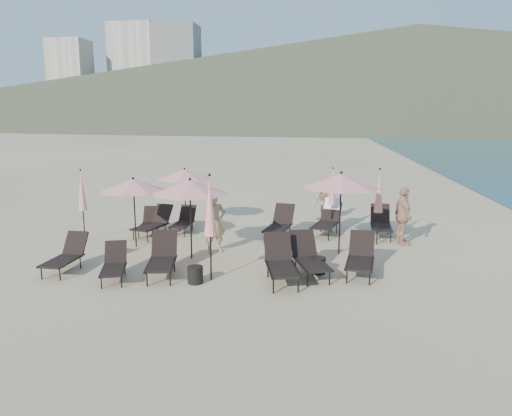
# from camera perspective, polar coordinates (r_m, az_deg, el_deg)

# --- Properties ---
(ground) EXTENTS (800.00, 800.00, 0.00)m
(ground) POSITION_cam_1_polar(r_m,az_deg,el_deg) (12.81, -0.68, -7.79)
(ground) COLOR #D6BA8C
(ground) RESTS_ON ground
(volcanic_headland) EXTENTS (690.00, 690.00, 55.00)m
(volcanic_headland) POSITION_cam_1_polar(r_m,az_deg,el_deg) (323.09, 19.92, 14.13)
(volcanic_headland) COLOR brown
(volcanic_headland) RESTS_ON ground
(hotel_skyline) EXTENTS (109.00, 82.00, 55.00)m
(hotel_skyline) POSITION_cam_1_polar(r_m,az_deg,el_deg) (299.51, -12.10, 14.39)
(hotel_skyline) COLOR beige
(hotel_skyline) RESTS_ON ground
(lounger_0) EXTENTS (0.68, 1.62, 0.92)m
(lounger_0) POSITION_cam_1_polar(r_m,az_deg,el_deg) (14.01, -20.89, -5.05)
(lounger_0) COLOR black
(lounger_0) RESTS_ON ground
(lounger_1) EXTENTS (0.94, 1.56, 0.84)m
(lounger_1) POSITION_cam_1_polar(r_m,az_deg,el_deg) (12.97, -15.91, -6.17)
(lounger_1) COLOR black
(lounger_1) RESTS_ON ground
(lounger_2) EXTENTS (0.97, 1.84, 1.01)m
(lounger_2) POSITION_cam_1_polar(r_m,az_deg,el_deg) (12.97, -10.67, -5.57)
(lounger_2) COLOR black
(lounger_2) RESTS_ON ground
(lounger_3) EXTENTS (1.06, 1.94, 1.06)m
(lounger_3) POSITION_cam_1_polar(r_m,az_deg,el_deg) (12.34, 2.86, -6.12)
(lounger_3) COLOR black
(lounger_3) RESTS_ON ground
(lounger_4) EXTENTS (1.17, 1.89, 1.02)m
(lounger_4) POSITION_cam_1_polar(r_m,az_deg,el_deg) (12.84, 6.07, -5.59)
(lounger_4) COLOR black
(lounger_4) RESTS_ON ground
(lounger_5) EXTENTS (0.89, 1.80, 1.00)m
(lounger_5) POSITION_cam_1_polar(r_m,az_deg,el_deg) (13.11, 11.85, -5.46)
(lounger_5) COLOR black
(lounger_5) RESTS_ON ground
(lounger_6) EXTENTS (0.78, 1.55, 0.85)m
(lounger_6) POSITION_cam_1_polar(r_m,az_deg,el_deg) (17.53, -12.10, -1.58)
(lounger_6) COLOR black
(lounger_6) RESTS_ON ground
(lounger_7) EXTENTS (1.07, 1.80, 0.97)m
(lounger_7) POSITION_cam_1_polar(r_m,az_deg,el_deg) (17.18, -11.58, -1.62)
(lounger_7) COLOR black
(lounger_7) RESTS_ON ground
(lounger_8) EXTENTS (0.63, 1.52, 0.86)m
(lounger_8) POSITION_cam_1_polar(r_m,az_deg,el_deg) (17.53, -8.26, -1.45)
(lounger_8) COLOR black
(lounger_8) RESTS_ON ground
(lounger_9) EXTENTS (1.00, 1.89, 1.03)m
(lounger_9) POSITION_cam_1_polar(r_m,az_deg,el_deg) (16.56, 2.71, -1.78)
(lounger_9) COLOR black
(lounger_9) RESTS_ON ground
(lounger_10) EXTENTS (1.14, 1.95, 1.15)m
(lounger_10) POSITION_cam_1_polar(r_m,az_deg,el_deg) (17.24, 8.21, -1.15)
(lounger_10) COLOR black
(lounger_10) RESTS_ON ground
(lounger_11) EXTENTS (0.75, 1.75, 0.99)m
(lounger_11) POSITION_cam_1_polar(r_m,az_deg,el_deg) (17.28, 14.08, -1.64)
(lounger_11) COLOR black
(lounger_11) RESTS_ON ground
(umbrella_open_0) EXTENTS (2.03, 2.03, 2.18)m
(umbrella_open_0) POSITION_cam_1_polar(r_m,az_deg,el_deg) (15.59, -13.83, 2.53)
(umbrella_open_0) COLOR black
(umbrella_open_0) RESTS_ON ground
(umbrella_open_1) EXTENTS (2.16, 2.16, 2.32)m
(umbrella_open_1) POSITION_cam_1_polar(r_m,az_deg,el_deg) (13.99, -7.55, 2.36)
(umbrella_open_1) COLOR black
(umbrella_open_1) RESTS_ON ground
(umbrella_open_2) EXTENTS (2.27, 2.27, 2.45)m
(umbrella_open_2) POSITION_cam_1_polar(r_m,az_deg,el_deg) (14.58, 9.70, 3.07)
(umbrella_open_2) COLOR black
(umbrella_open_2) RESTS_ON ground
(umbrella_open_3) EXTENTS (2.01, 2.01, 2.16)m
(umbrella_open_3) POSITION_cam_1_polar(r_m,az_deg,el_deg) (18.20, -8.17, 3.83)
(umbrella_open_3) COLOR black
(umbrella_open_3) RESTS_ON ground
(umbrella_closed_0) EXTENTS (0.31, 0.31, 2.67)m
(umbrella_closed_0) POSITION_cam_1_polar(r_m,az_deg,el_deg) (12.12, -5.29, 0.15)
(umbrella_closed_0) COLOR black
(umbrella_closed_0) RESTS_ON ground
(umbrella_closed_1) EXTENTS (0.28, 0.28, 2.43)m
(umbrella_closed_1) POSITION_cam_1_polar(r_m,az_deg,el_deg) (15.89, 13.88, 1.82)
(umbrella_closed_1) COLOR black
(umbrella_closed_1) RESTS_ON ground
(umbrella_closed_2) EXTENTS (0.27, 0.27, 2.34)m
(umbrella_closed_2) POSITION_cam_1_polar(r_m,az_deg,el_deg) (16.90, -19.29, 1.83)
(umbrella_closed_2) COLOR black
(umbrella_closed_2) RESTS_ON ground
(umbrella_closed_3) EXTENTS (0.27, 0.27, 2.28)m
(umbrella_closed_3) POSITION_cam_1_polar(r_m,az_deg,el_deg) (17.30, 8.74, 2.36)
(umbrella_closed_3) COLOR black
(umbrella_closed_3) RESTS_ON ground
(side_table_0) EXTENTS (0.38, 0.38, 0.42)m
(side_table_0) POSITION_cam_1_polar(r_m,az_deg,el_deg) (12.34, -6.95, -7.58)
(side_table_0) COLOR black
(side_table_0) RESTS_ON ground
(side_table_1) EXTENTS (0.37, 0.37, 0.43)m
(side_table_1) POSITION_cam_1_polar(r_m,az_deg,el_deg) (13.06, 7.16, -6.52)
(side_table_1) COLOR black
(side_table_1) RESTS_ON ground
(beachgoer_a) EXTENTS (0.79, 0.72, 1.82)m
(beachgoer_a) POSITION_cam_1_polar(r_m,az_deg,el_deg) (14.76, -4.73, -1.66)
(beachgoer_a) COLOR tan
(beachgoer_a) RESTS_ON ground
(beachgoer_b) EXTENTS (0.86, 0.92, 1.52)m
(beachgoer_b) POSITION_cam_1_polar(r_m,az_deg,el_deg) (19.17, 7.61, 0.71)
(beachgoer_b) COLOR #A77956
(beachgoer_b) RESTS_ON ground
(beachgoer_c) EXTENTS (0.68, 1.16, 1.85)m
(beachgoer_c) POSITION_cam_1_polar(r_m,az_deg,el_deg) (16.25, 16.47, -0.87)
(beachgoer_c) COLOR tan
(beachgoer_c) RESTS_ON ground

